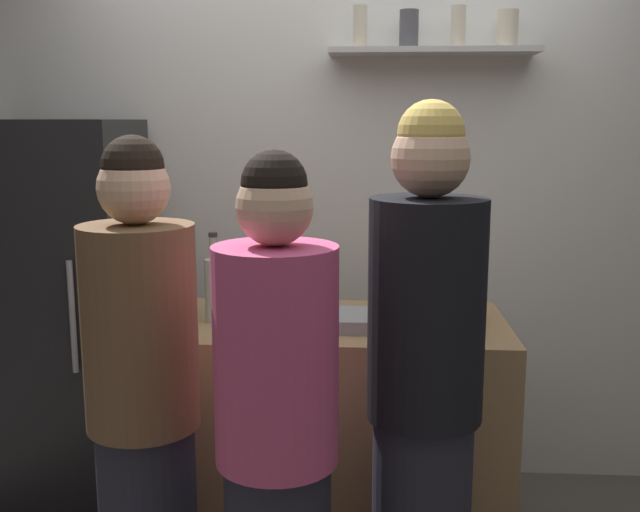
% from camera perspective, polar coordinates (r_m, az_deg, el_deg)
% --- Properties ---
extents(back_wall_assembly, '(4.80, 0.32, 2.60)m').
position_cam_1_polar(back_wall_assembly, '(3.46, 1.89, 4.08)').
color(back_wall_assembly, white).
rests_on(back_wall_assembly, ground).
extents(refrigerator, '(0.67, 0.62, 1.69)m').
position_cam_1_polar(refrigerator, '(3.42, -19.46, -4.43)').
color(refrigerator, black).
rests_on(refrigerator, ground).
extents(counter, '(1.41, 0.66, 0.94)m').
position_cam_1_polar(counter, '(2.97, 0.00, -13.77)').
color(counter, '#9E7A51').
rests_on(counter, ground).
extents(baking_pan, '(0.34, 0.24, 0.05)m').
position_cam_1_polar(baking_pan, '(2.72, 2.62, -5.00)').
color(baking_pan, gray).
rests_on(baking_pan, counter).
extents(utensil_holder, '(0.11, 0.11, 0.21)m').
position_cam_1_polar(utensil_holder, '(2.83, 11.41, -3.88)').
color(utensil_holder, '#B2B2B7').
rests_on(utensil_holder, counter).
extents(wine_bottle_dark_glass, '(0.07, 0.07, 0.33)m').
position_cam_1_polar(wine_bottle_dark_glass, '(2.99, -4.53, -1.66)').
color(wine_bottle_dark_glass, black).
rests_on(wine_bottle_dark_glass, counter).
extents(wine_bottle_green_glass, '(0.07, 0.07, 0.34)m').
position_cam_1_polar(wine_bottle_green_glass, '(2.88, -10.18, -2.22)').
color(wine_bottle_green_glass, '#19471E').
rests_on(wine_bottle_green_glass, counter).
extents(wine_bottle_pale_glass, '(0.07, 0.07, 0.34)m').
position_cam_1_polar(wine_bottle_pale_glass, '(2.80, -8.18, -2.43)').
color(wine_bottle_pale_glass, '#B2BFB2').
rests_on(wine_bottle_pale_glass, counter).
extents(water_bottle_plastic, '(0.08, 0.08, 0.23)m').
position_cam_1_polar(water_bottle_plastic, '(2.63, 11.05, -4.01)').
color(water_bottle_plastic, silver).
rests_on(water_bottle_plastic, counter).
extents(person_pink_top, '(0.34, 0.34, 1.62)m').
position_cam_1_polar(person_pink_top, '(2.11, -3.34, -14.61)').
color(person_pink_top, '#262633').
rests_on(person_pink_top, ground).
extents(person_blonde, '(0.34, 0.34, 1.75)m').
position_cam_1_polar(person_blonde, '(2.24, 8.05, -11.04)').
color(person_blonde, '#262633').
rests_on(person_blonde, ground).
extents(person_brown_jacket, '(0.34, 0.34, 1.65)m').
position_cam_1_polar(person_brown_jacket, '(2.34, -13.47, -11.73)').
color(person_brown_jacket, '#262633').
rests_on(person_brown_jacket, ground).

